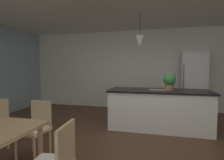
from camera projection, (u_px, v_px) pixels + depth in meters
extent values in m
cube|color=#4C301E|center=(130.00, 154.00, 2.81)|extent=(10.00, 8.40, 0.04)
cube|color=white|center=(143.00, 70.00, 5.88)|extent=(10.00, 0.12, 2.70)
cylinder|color=tan|center=(41.00, 151.00, 2.14)|extent=(0.06, 0.06, 0.71)
cube|color=tan|center=(66.00, 146.00, 1.59)|extent=(0.06, 0.38, 0.42)
cube|color=tan|center=(33.00, 131.00, 2.62)|extent=(0.43, 0.43, 0.04)
cube|color=white|center=(33.00, 129.00, 2.62)|extent=(0.39, 0.39, 0.03)
cube|color=tan|center=(41.00, 113.00, 2.78)|extent=(0.38, 0.06, 0.42)
cylinder|color=tan|center=(34.00, 152.00, 2.42)|extent=(0.04, 0.04, 0.41)
cylinder|color=tan|center=(16.00, 148.00, 2.53)|extent=(0.04, 0.04, 0.41)
cylinder|color=tan|center=(50.00, 142.00, 2.74)|extent=(0.04, 0.04, 0.41)
cylinder|color=tan|center=(33.00, 139.00, 2.85)|extent=(0.04, 0.04, 0.41)
cube|color=tan|center=(0.00, 110.00, 2.97)|extent=(0.38, 0.03, 0.42)
cylinder|color=tan|center=(8.00, 137.00, 2.95)|extent=(0.04, 0.04, 0.41)
cube|color=silver|center=(158.00, 110.00, 3.95)|extent=(2.20, 0.84, 0.88)
cube|color=black|center=(158.00, 91.00, 3.92)|extent=(2.26, 0.90, 0.04)
cube|color=gray|center=(157.00, 90.00, 3.93)|extent=(0.36, 0.30, 0.01)
cube|color=silver|center=(193.00, 83.00, 5.16)|extent=(0.70, 0.64, 1.89)
cylinder|color=#4C4C4C|center=(183.00, 84.00, 4.90)|extent=(0.02, 0.02, 1.14)
cylinder|color=black|center=(140.00, 24.00, 3.93)|extent=(0.01, 0.01, 0.55)
cone|color=#B7B7B7|center=(140.00, 41.00, 3.95)|extent=(0.21, 0.21, 0.25)
cylinder|color=#8C664C|center=(169.00, 87.00, 3.86)|extent=(0.21, 0.21, 0.13)
sphere|color=#387F3D|center=(170.00, 79.00, 3.85)|extent=(0.28, 0.28, 0.28)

